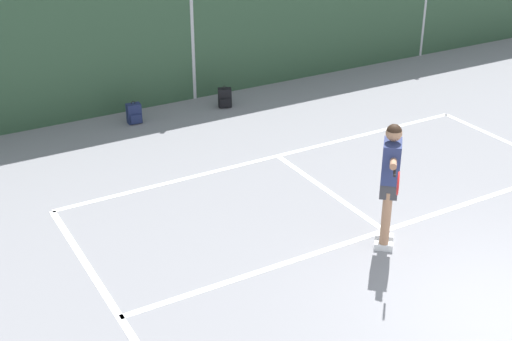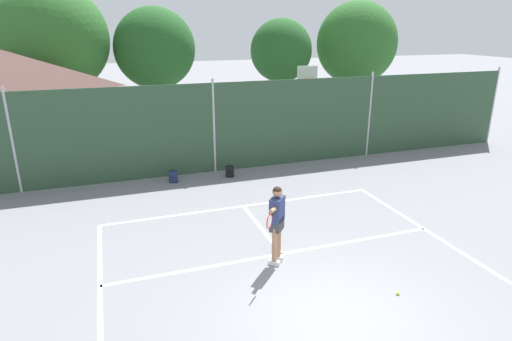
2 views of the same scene
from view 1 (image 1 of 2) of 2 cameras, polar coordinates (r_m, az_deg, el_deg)
name	(u,v)px [view 1 (image 1 of 2)]	position (r m, az deg, el deg)	size (l,w,h in m)	color
court_markings	(476,295)	(9.50, 17.46, -9.60)	(8.30, 11.10, 0.01)	white
chainlink_fence	(192,25)	(15.10, -5.25, 11.70)	(26.09, 0.09, 3.41)	#2D4C33
tennis_player	(390,176)	(9.68, 10.84, -0.40)	(0.92, 1.18, 1.85)	silver
backpack_navy	(134,114)	(14.32, -9.86, 4.55)	(0.29, 0.26, 0.46)	navy
backpack_black	(225,98)	(14.98, -2.55, 5.90)	(0.33, 0.32, 0.46)	black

